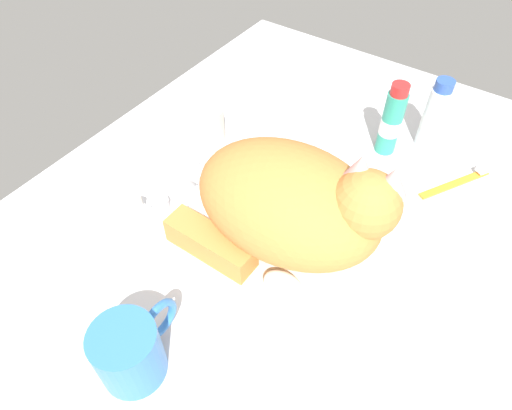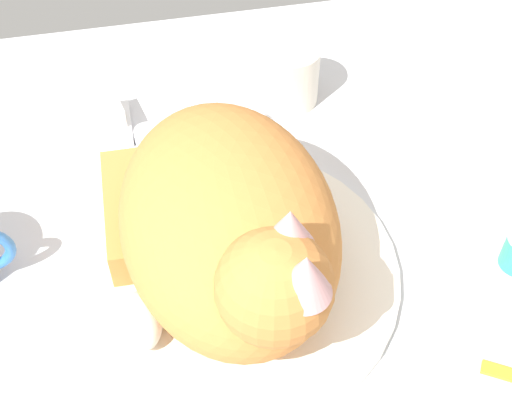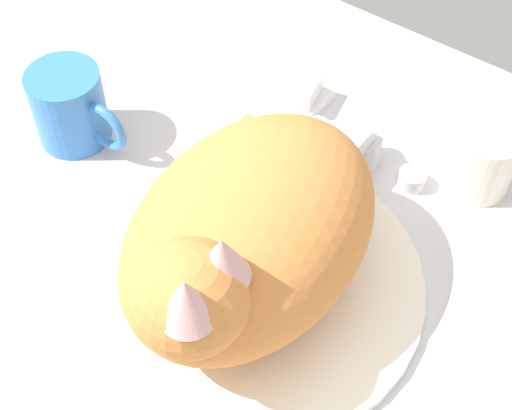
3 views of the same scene
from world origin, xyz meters
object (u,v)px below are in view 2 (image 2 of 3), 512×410
cat (230,229)px  rinse_cup (291,75)px  faucet (202,129)px  soap_bar (88,117)px

cat → rinse_cup: (11.07, 24.29, -4.91)cm
faucet → rinse_cup: bearing=26.8°
faucet → rinse_cup: size_ratio=2.04×
cat → faucet: bearing=89.8°
soap_bar → cat: bearing=-63.1°
cat → rinse_cup: size_ratio=3.98×
faucet → soap_bar: (-11.84, 4.43, -0.07)cm
soap_bar → rinse_cup: bearing=2.8°
rinse_cup → soap_bar: bearing=-177.2°
cat → soap_bar: size_ratio=3.80×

